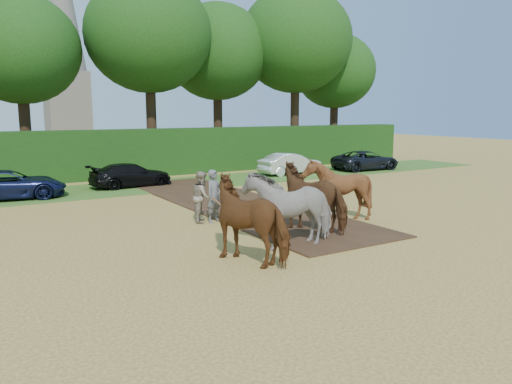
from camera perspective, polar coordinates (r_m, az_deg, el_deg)
The scene contains 9 objects.
ground at distance 15.97m, azimuth 4.93°, elevation -5.83°, with size 120.00×120.00×0.00m, color gold.
earth_strip at distance 22.51m, azimuth -2.60°, elevation -1.30°, with size 4.50×17.00×0.05m, color #472D1C.
grass_verge at distance 28.24m, azimuth -12.19°, elevation 0.64°, with size 50.00×5.00×0.03m, color #38601E.
hedgerow at distance 32.32m, azimuth -14.95°, elevation 4.26°, with size 46.00×1.60×3.00m, color #14380F.
spectator_near at distance 18.86m, azimuth -6.15°, elevation -0.52°, with size 0.94×0.73×1.93m, color #BFB096.
plough_team at distance 16.58m, azimuth 5.06°, elevation -1.10°, with size 7.87×6.82×2.38m.
parked_cars at distance 28.48m, azimuth -9.28°, elevation 2.16°, with size 36.21×3.41×1.42m.
treeline at distance 35.21m, azimuth -19.80°, elevation 16.62°, with size 48.70×10.60×14.21m.
church at distance 69.32m, azimuth -21.19°, elevation 16.62°, with size 5.20×5.20×27.00m.
Camera 1 is at (-9.20, -12.37, 4.16)m, focal length 35.00 mm.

